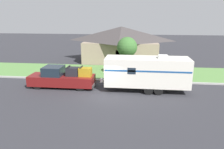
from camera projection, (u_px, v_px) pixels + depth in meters
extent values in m
plane|color=#2D2D33|center=(105.00, 93.00, 19.28)|extent=(120.00, 120.00, 0.00)
cube|color=#999993|center=(110.00, 80.00, 22.85)|extent=(80.00, 0.30, 0.14)
cube|color=#568442|center=(114.00, 72.00, 26.37)|extent=(80.00, 7.00, 0.03)
cube|color=gray|center=(121.00, 51.00, 32.93)|extent=(10.51, 7.42, 2.98)
pyramid|color=#3D3838|center=(121.00, 34.00, 32.27)|extent=(11.35, 8.02, 2.07)
cube|color=#4C3828|center=(119.00, 58.00, 29.52)|extent=(1.00, 0.06, 2.10)
cylinder|color=black|center=(37.00, 84.00, 20.26)|extent=(0.91, 0.28, 0.91)
cylinder|color=black|center=(45.00, 79.00, 21.83)|extent=(0.91, 0.28, 0.91)
cylinder|color=black|center=(80.00, 86.00, 19.82)|extent=(0.91, 0.28, 0.91)
cylinder|color=black|center=(84.00, 81.00, 21.38)|extent=(0.91, 0.28, 0.91)
cube|color=maroon|center=(48.00, 80.00, 20.90)|extent=(3.39, 1.99, 0.92)
cube|color=#19232D|center=(53.00, 71.00, 20.60)|extent=(1.76, 1.84, 0.84)
cube|color=maroon|center=(79.00, 81.00, 20.56)|extent=(2.76, 1.99, 0.92)
cube|color=#333333|center=(94.00, 85.00, 20.49)|extent=(0.12, 1.80, 0.20)
cube|color=black|center=(73.00, 72.00, 20.40)|extent=(1.15, 0.84, 0.80)
cube|color=black|center=(69.00, 67.00, 20.32)|extent=(0.10, 0.92, 0.08)
cube|color=olive|center=(85.00, 72.00, 20.27)|extent=(1.15, 0.84, 0.80)
cube|color=black|center=(81.00, 67.00, 20.18)|extent=(0.10, 0.92, 0.08)
cylinder|color=black|center=(148.00, 90.00, 18.89)|extent=(0.79, 0.22, 0.79)
cylinder|color=black|center=(147.00, 83.00, 20.99)|extent=(0.79, 0.22, 0.79)
cylinder|color=black|center=(159.00, 91.00, 18.79)|extent=(0.79, 0.22, 0.79)
cylinder|color=black|center=(157.00, 83.00, 20.90)|extent=(0.79, 0.22, 0.79)
cube|color=silver|center=(147.00, 71.00, 19.59)|extent=(7.44, 2.48, 2.49)
cube|color=navy|center=(148.00, 72.00, 18.32)|extent=(7.29, 0.01, 0.14)
cube|color=#383838|center=(101.00, 83.00, 20.37)|extent=(0.91, 0.12, 0.10)
cylinder|color=silver|center=(102.00, 80.00, 20.30)|extent=(0.28, 0.28, 0.36)
cube|color=silver|center=(163.00, 57.00, 19.08)|extent=(0.80, 0.68, 0.28)
cube|color=#19232D|center=(132.00, 71.00, 18.46)|extent=(0.70, 0.01, 0.56)
cylinder|color=brown|center=(135.00, 74.00, 23.45)|extent=(0.09, 0.09, 1.07)
cube|color=silver|center=(135.00, 68.00, 23.28)|extent=(0.48, 0.20, 0.22)
cylinder|color=brown|center=(127.00, 66.00, 24.09)|extent=(0.24, 0.24, 2.51)
sphere|color=#38662D|center=(127.00, 47.00, 23.54)|extent=(2.19, 2.19, 2.19)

